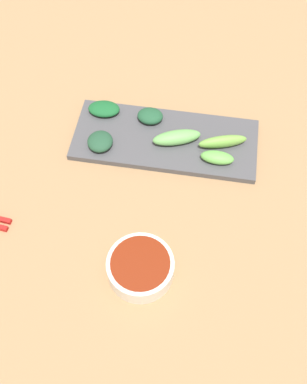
# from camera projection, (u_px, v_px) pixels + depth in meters

# --- Properties ---
(tabletop) EXTENTS (2.10, 2.10, 0.02)m
(tabletop) POSITION_uv_depth(u_px,v_px,m) (154.00, 205.00, 0.81)
(tabletop) COLOR #9A774F
(tabletop) RESTS_ON ground
(sauce_bowl) EXTENTS (0.11, 0.11, 0.04)m
(sauce_bowl) POSITION_uv_depth(u_px,v_px,m) (140.00, 267.00, 0.71)
(sauce_bowl) COLOR silver
(sauce_bowl) RESTS_ON tabletop
(serving_plate) EXTENTS (0.14, 0.34, 0.01)m
(serving_plate) POSITION_uv_depth(u_px,v_px,m) (164.00, 140.00, 0.87)
(serving_plate) COLOR #47494D
(serving_plate) RESTS_ON tabletop
(broccoli_leafy_0) EXTENTS (0.05, 0.05, 0.02)m
(broccoli_leafy_0) POSITION_uv_depth(u_px,v_px,m) (100.00, 141.00, 0.84)
(broccoli_leafy_0) COLOR #214A31
(broccoli_leafy_0) RESTS_ON serving_plate
(broccoli_stalk_1) EXTENTS (0.06, 0.10, 0.03)m
(broccoli_stalk_1) POSITION_uv_depth(u_px,v_px,m) (177.00, 137.00, 0.84)
(broccoli_stalk_1) COLOR #66AD57
(broccoli_stalk_1) RESTS_ON serving_plate
(broccoli_leafy_2) EXTENTS (0.04, 0.06, 0.02)m
(broccoli_leafy_2) POSITION_uv_depth(u_px,v_px,m) (104.00, 109.00, 0.89)
(broccoli_leafy_2) COLOR #185B2B
(broccoli_leafy_2) RESTS_ON serving_plate
(broccoli_stalk_3) EXTENTS (0.05, 0.09, 0.02)m
(broccoli_stalk_3) POSITION_uv_depth(u_px,v_px,m) (223.00, 142.00, 0.84)
(broccoli_stalk_3) COLOR #6FAB43
(broccoli_stalk_3) RESTS_ON serving_plate
(broccoli_leafy_4) EXTENTS (0.04, 0.05, 0.02)m
(broccoli_leafy_4) POSITION_uv_depth(u_px,v_px,m) (150.00, 116.00, 0.88)
(broccoli_leafy_4) COLOR #1F4F31
(broccoli_leafy_4) RESTS_ON serving_plate
(broccoli_stalk_5) EXTENTS (0.03, 0.06, 0.02)m
(broccoli_stalk_5) POSITION_uv_depth(u_px,v_px,m) (217.00, 158.00, 0.82)
(broccoli_stalk_5) COLOR #61B04B
(broccoli_stalk_5) RESTS_ON serving_plate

